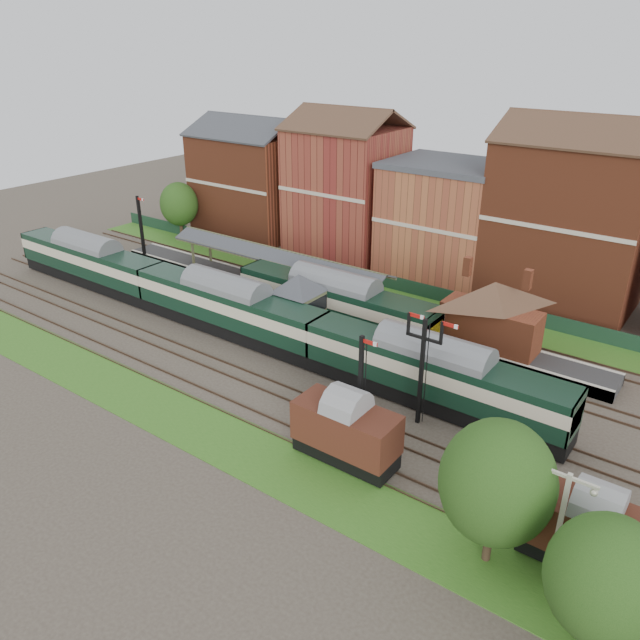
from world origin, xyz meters
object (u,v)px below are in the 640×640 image
Objects in this scene: dmu_train at (227,306)px; semaphore_bracket at (422,365)px; platform_railcar at (335,302)px; goods_van_a at (346,430)px; signal_box at (299,304)px.

semaphore_bracket is at bearing -6.90° from dmu_train.
platform_railcar is at bearing 146.26° from semaphore_bracket.
semaphore_bracket is 7.13m from goods_van_a.
dmu_train is 9.70m from platform_railcar.
dmu_train is at bearing 154.57° from goods_van_a.
goods_van_a is (11.73, -15.50, -0.41)m from platform_railcar.
semaphore_bracket is 20.91m from dmu_train.
signal_box reaches higher than goods_van_a.
semaphore_bracket reaches higher than signal_box.
goods_van_a is (-1.75, -6.50, -2.34)m from semaphore_bracket.
platform_railcar is (-13.48, 9.00, -1.93)m from semaphore_bracket.
signal_box is 18.10m from goods_van_a.
semaphore_bracket reaches higher than dmu_train.
semaphore_bracket is 1.22× the size of goods_van_a.
signal_box is 0.10× the size of dmu_train.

